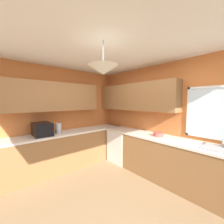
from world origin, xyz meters
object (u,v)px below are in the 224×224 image
at_px(kettle, 58,128).
at_px(sink_assembly, 221,149).
at_px(microwave, 42,129).
at_px(dishwasher, 122,146).
at_px(bowl, 158,134).

xyz_separation_m(kettle, sink_assembly, (2.85, 1.57, -0.11)).
xyz_separation_m(microwave, sink_assembly, (2.87, 1.92, -0.13)).
distance_m(microwave, sink_assembly, 3.45).
xyz_separation_m(microwave, kettle, (0.02, 0.35, -0.02)).
bearing_deg(microwave, sink_assembly, 33.83).
height_order(dishwasher, bowl, bowl).
distance_m(dishwasher, microwave, 2.09).
xyz_separation_m(microwave, bowl, (1.76, 1.91, -0.10)).
height_order(kettle, bowl, kettle).
xyz_separation_m(dishwasher, sink_assembly, (2.21, 0.04, 0.49)).
bearing_deg(dishwasher, sink_assembly, 0.97).
bearing_deg(bowl, kettle, -138.12).
xyz_separation_m(dishwasher, bowl, (1.10, 0.03, 0.52)).
height_order(dishwasher, microwave, microwave).
relative_size(sink_assembly, bowl, 2.56).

